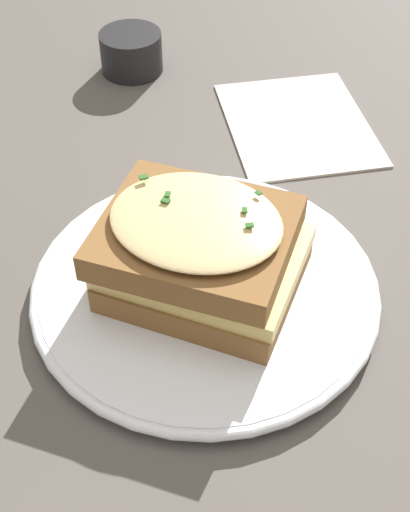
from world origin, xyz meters
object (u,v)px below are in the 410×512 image
(sandwich, at_px, (201,251))
(condiment_pot, at_px, (131,52))
(napkin, at_px, (298,123))
(dinner_plate, at_px, (205,288))

(sandwich, height_order, condiment_pot, sandwich)
(sandwich, distance_m, napkin, 0.22)
(sandwich, relative_size, condiment_pot, 2.41)
(napkin, distance_m, condiment_pot, 0.18)
(dinner_plate, relative_size, condiment_pot, 3.97)
(dinner_plate, bearing_deg, condiment_pot, -157.07)
(condiment_pot, bearing_deg, dinner_plate, 22.93)
(napkin, relative_size, condiment_pot, 2.50)
(dinner_plate, distance_m, napkin, 0.22)
(dinner_plate, height_order, napkin, dinner_plate)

